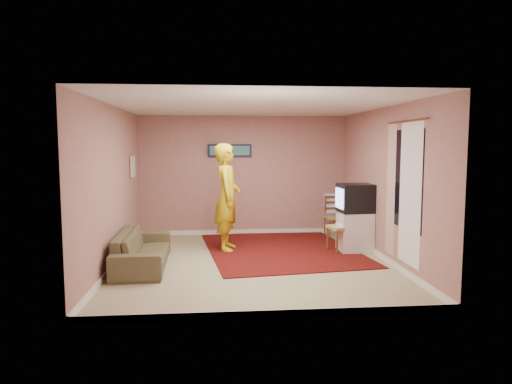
{
  "coord_description": "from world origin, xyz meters",
  "views": [
    {
      "loc": [
        -0.61,
        -7.47,
        1.96
      ],
      "look_at": [
        0.11,
        0.6,
        1.13
      ],
      "focal_mm": 32.0,
      "sensor_mm": 36.0,
      "label": 1
    }
  ],
  "objects": [
    {
      "name": "curtain_sheer",
      "position": [
        2.23,
        -1.05,
        1.25
      ],
      "size": [
        0.01,
        0.75,
        2.1
      ],
      "primitive_type": "cube",
      "color": "white",
      "rests_on": "wall_right"
    },
    {
      "name": "area_rug",
      "position": [
        0.6,
        0.9,
        0.01
      ],
      "size": [
        3.06,
        3.63,
        0.02
      ],
      "primitive_type": "cube",
      "rotation": [
        0.0,
        0.0,
        0.12
      ],
      "color": "black",
      "rests_on": "ground"
    },
    {
      "name": "crt_tv",
      "position": [
        1.94,
        0.65,
        1.0
      ],
      "size": [
        0.64,
        0.57,
        0.52
      ],
      "rotation": [
        0.0,
        0.0,
        0.05
      ],
      "color": "black",
      "rests_on": "tv_cabinet"
    },
    {
      "name": "person",
      "position": [
        -0.4,
        1.0,
        1.0
      ],
      "size": [
        0.56,
        0.78,
        2.0
      ],
      "primitive_type": "imported",
      "rotation": [
        0.0,
        0.0,
        1.46
      ],
      "color": "gold",
      "rests_on": "ground"
    },
    {
      "name": "curtain_floral",
      "position": [
        2.21,
        -0.35,
        1.25
      ],
      "size": [
        0.01,
        0.35,
        2.1
      ],
      "primitive_type": "cube",
      "color": "beige",
      "rests_on": "wall_right"
    },
    {
      "name": "wall_back",
      "position": [
        0.0,
        2.5,
        1.3
      ],
      "size": [
        4.5,
        0.02,
        2.6
      ],
      "primitive_type": "cube",
      "color": "#AB7870",
      "rests_on": "ground"
    },
    {
      "name": "chair_a",
      "position": [
        1.93,
        1.98,
        0.54
      ],
      "size": [
        0.43,
        0.42,
        0.48
      ],
      "rotation": [
        0.0,
        0.0,
        0.09
      ],
      "color": "tan",
      "rests_on": "ground"
    },
    {
      "name": "game_console",
      "position": [
        1.67,
        0.6,
        0.51
      ],
      "size": [
        0.23,
        0.19,
        0.04
      ],
      "primitive_type": "cube",
      "rotation": [
        0.0,
        0.0,
        -0.25
      ],
      "color": "silver",
      "rests_on": "chair_b"
    },
    {
      "name": "curtain_rod",
      "position": [
        2.2,
        -0.9,
        2.32
      ],
      "size": [
        0.02,
        1.4,
        0.02
      ],
      "primitive_type": "cylinder",
      "rotation": [
        1.57,
        0.0,
        0.0
      ],
      "color": "brown",
      "rests_on": "wall_right"
    },
    {
      "name": "wall_right",
      "position": [
        2.25,
        0.0,
        1.3
      ],
      "size": [
        0.02,
        5.0,
        2.6
      ],
      "primitive_type": "cube",
      "color": "#AB7870",
      "rests_on": "ground"
    },
    {
      "name": "ground",
      "position": [
        0.0,
        0.0,
        0.0
      ],
      "size": [
        5.0,
        5.0,
        0.0
      ],
      "primitive_type": "plane",
      "color": "tan",
      "rests_on": "ground"
    },
    {
      "name": "tv_cabinet",
      "position": [
        1.95,
        0.65,
        0.37
      ],
      "size": [
        0.58,
        0.53,
        0.74
      ],
      "primitive_type": "cube",
      "color": "silver",
      "rests_on": "ground"
    },
    {
      "name": "baseboard_front",
      "position": [
        0.0,
        -2.49,
        0.05
      ],
      "size": [
        4.5,
        0.02,
        0.1
      ],
      "primitive_type": "cube",
      "color": "white",
      "rests_on": "ground"
    },
    {
      "name": "dvd_player",
      "position": [
        1.93,
        1.98,
        0.49
      ],
      "size": [
        0.42,
        0.32,
        0.07
      ],
      "primitive_type": "cube",
      "rotation": [
        0.0,
        0.0,
        -0.11
      ],
      "color": "#BCBCC1",
      "rests_on": "chair_a"
    },
    {
      "name": "baseboard_left",
      "position": [
        -2.24,
        0.0,
        0.05
      ],
      "size": [
        0.02,
        5.0,
        0.1
      ],
      "primitive_type": "cube",
      "color": "white",
      "rests_on": "ground"
    },
    {
      "name": "blue_throw",
      "position": [
        1.93,
        2.17,
        0.72
      ],
      "size": [
        0.39,
        0.05,
        0.41
      ],
      "primitive_type": "cube",
      "color": "#9AB5FC",
      "rests_on": "chair_a"
    },
    {
      "name": "baseboard_back",
      "position": [
        0.0,
        2.49,
        0.05
      ],
      "size": [
        4.5,
        0.02,
        0.1
      ],
      "primitive_type": "cube",
      "color": "white",
      "rests_on": "ground"
    },
    {
      "name": "chair_b",
      "position": [
        1.67,
        0.6,
        0.59
      ],
      "size": [
        0.5,
        0.51,
        0.52
      ],
      "rotation": [
        0.0,
        0.0,
        -1.35
      ],
      "color": "tan",
      "rests_on": "ground"
    },
    {
      "name": "baseboard_right",
      "position": [
        2.24,
        0.0,
        0.05
      ],
      "size": [
        0.02,
        5.0,
        0.1
      ],
      "primitive_type": "cube",
      "color": "white",
      "rests_on": "ground"
    },
    {
      "name": "wall_left",
      "position": [
        -2.25,
        0.0,
        1.3
      ],
      "size": [
        0.02,
        5.0,
        2.6
      ],
      "primitive_type": "cube",
      "color": "#AB7870",
      "rests_on": "ground"
    },
    {
      "name": "wall_front",
      "position": [
        0.0,
        -2.5,
        1.3
      ],
      "size": [
        4.5,
        0.02,
        2.6
      ],
      "primitive_type": "cube",
      "color": "#AB7870",
      "rests_on": "ground"
    },
    {
      "name": "ceiling",
      "position": [
        0.0,
        0.0,
        2.6
      ],
      "size": [
        4.5,
        5.0,
        0.02
      ],
      "primitive_type": "cube",
      "color": "silver",
      "rests_on": "wall_back"
    },
    {
      "name": "picture_back",
      "position": [
        -0.3,
        2.47,
        1.85
      ],
      "size": [
        0.95,
        0.04,
        0.28
      ],
      "color": "#141538",
      "rests_on": "wall_back"
    },
    {
      "name": "window",
      "position": [
        2.24,
        -0.9,
        1.45
      ],
      "size": [
        0.01,
        1.1,
        1.5
      ],
      "primitive_type": "cube",
      "color": "black",
      "rests_on": "wall_right"
    },
    {
      "name": "picture_left",
      "position": [
        -2.22,
        1.6,
        1.55
      ],
      "size": [
        0.04,
        0.38,
        0.42
      ],
      "color": "beige",
      "rests_on": "wall_left"
    },
    {
      "name": "sofa",
      "position": [
        -1.8,
        -0.08,
        0.29
      ],
      "size": [
        0.83,
        1.98,
        0.57
      ],
      "primitive_type": "imported",
      "rotation": [
        0.0,
        0.0,
        1.6
      ],
      "color": "brown",
      "rests_on": "ground"
    }
  ]
}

